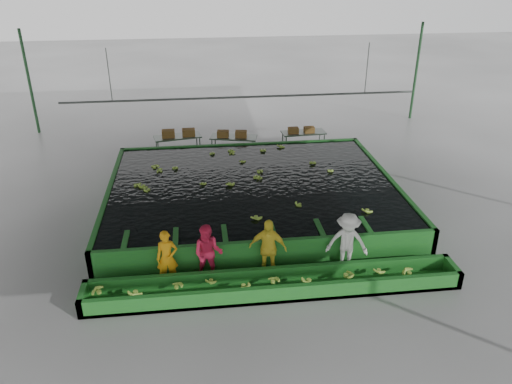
{
  "coord_description": "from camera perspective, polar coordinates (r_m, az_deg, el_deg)",
  "views": [
    {
      "loc": [
        -1.82,
        -14.25,
        8.21
      ],
      "look_at": [
        0.0,
        0.5,
        1.0
      ],
      "focal_mm": 35.0,
      "sensor_mm": 36.0,
      "label": 1
    }
  ],
  "objects": [
    {
      "name": "box_stack_mid",
      "position": [
        21.82,
        -2.76,
        6.31
      ],
      "size": [
        1.32,
        0.55,
        0.28
      ],
      "primitive_type": null,
      "rotation": [
        0.0,
        0.0,
        -0.16
      ],
      "color": "brown",
      "rests_on": "packing_table_mid"
    },
    {
      "name": "shed_posts",
      "position": [
        15.46,
        0.23,
        4.2
      ],
      "size": [
        20.0,
        22.0,
        5.0
      ],
      "primitive_type": null,
      "color": "#24502B",
      "rests_on": "ground"
    },
    {
      "name": "worker_c",
      "position": [
        13.7,
        1.36,
        -6.44
      ],
      "size": [
        1.11,
        0.69,
        1.77
      ],
      "primitive_type": "imported",
      "rotation": [
        0.0,
        0.0,
        -0.27
      ],
      "color": "yellow",
      "rests_on": "ground"
    },
    {
      "name": "packing_table_right",
      "position": [
        22.76,
        5.41,
        5.8
      ],
      "size": [
        1.99,
        0.9,
        0.88
      ],
      "primitive_type": null,
      "rotation": [
        0.0,
        0.0,
        0.06
      ],
      "color": "#59605B",
      "rests_on": "ground"
    },
    {
      "name": "rail_hanger_left",
      "position": [
        19.96,
        -16.45,
        12.68
      ],
      "size": [
        0.04,
        0.04,
        2.0
      ],
      "primitive_type": "cylinder",
      "color": "#59605B",
      "rests_on": "shed_roof"
    },
    {
      "name": "worker_d",
      "position": [
        14.15,
        10.38,
        -5.71
      ],
      "size": [
        1.29,
        0.95,
        1.79
      ],
      "primitive_type": "imported",
      "rotation": [
        0.0,
        0.0,
        -0.27
      ],
      "color": "silver",
      "rests_on": "ground"
    },
    {
      "name": "tank_water",
      "position": [
        17.48,
        -0.4,
        0.98
      ],
      "size": [
        9.7,
        7.7,
        0.0
      ],
      "primitive_type": "cube",
      "color": "black",
      "rests_on": "flotation_tank"
    },
    {
      "name": "sorting_trough",
      "position": [
        13.42,
        2.18,
        -10.52
      ],
      "size": [
        10.0,
        1.0,
        0.5
      ],
      "primitive_type": null,
      "color": "#1A5E1D",
      "rests_on": "ground"
    },
    {
      "name": "floating_bananas",
      "position": [
        18.2,
        -0.69,
        2.03
      ],
      "size": [
        9.33,
        6.36,
        0.13
      ],
      "primitive_type": null,
      "color": "#8DB93A",
      "rests_on": "tank_water"
    },
    {
      "name": "trough_bananas",
      "position": [
        13.33,
        2.19,
        -10.0
      ],
      "size": [
        8.46,
        0.56,
        0.11
      ],
      "primitive_type": null,
      "color": "#8DB93A",
      "rests_on": "sorting_trough"
    },
    {
      "name": "cableway_rail",
      "position": [
        20.03,
        -1.61,
        10.79
      ],
      "size": [
        0.08,
        0.08,
        14.0
      ],
      "primitive_type": "cylinder",
      "color": "#59605B",
      "rests_on": "shed_roof"
    },
    {
      "name": "worker_a",
      "position": [
        13.68,
        -10.12,
        -7.42
      ],
      "size": [
        0.61,
        0.43,
        1.58
      ],
      "primitive_type": "imported",
      "rotation": [
        0.0,
        0.0,
        0.09
      ],
      "color": "orange",
      "rests_on": "ground"
    },
    {
      "name": "worker_b",
      "position": [
        13.61,
        -5.48,
        -7.01
      ],
      "size": [
        0.93,
        0.79,
        1.69
      ],
      "primitive_type": "imported",
      "rotation": [
        0.0,
        0.0,
        -0.2
      ],
      "color": "#D92047",
      "rests_on": "ground"
    },
    {
      "name": "shed_roof",
      "position": [
        14.72,
        0.25,
        13.29
      ],
      "size": [
        20.0,
        22.0,
        0.04
      ],
      "primitive_type": "cube",
      "color": "gray",
      "rests_on": "shed_posts"
    },
    {
      "name": "packing_table_left",
      "position": [
        22.32,
        -8.89,
        5.23
      ],
      "size": [
        2.13,
        1.17,
        0.92
      ],
      "primitive_type": null,
      "rotation": [
        0.0,
        0.0,
        0.19
      ],
      "color": "#59605B",
      "rests_on": "ground"
    },
    {
      "name": "ground",
      "position": [
        16.55,
        0.21,
        -3.87
      ],
      "size": [
        80.0,
        80.0,
        0.0
      ],
      "primitive_type": "plane",
      "color": "slate",
      "rests_on": "ground"
    },
    {
      "name": "rail_hanger_right",
      "position": [
        20.85,
        12.57,
        13.63
      ],
      "size": [
        0.04,
        0.04,
        2.0
      ],
      "primitive_type": "cylinder",
      "color": "#59605B",
      "rests_on": "shed_roof"
    },
    {
      "name": "packing_table_mid",
      "position": [
        22.04,
        -2.56,
        5.24
      ],
      "size": [
        2.13,
        1.26,
        0.91
      ],
      "primitive_type": null,
      "rotation": [
        0.0,
        0.0,
        -0.25
      ],
      "color": "#59605B",
      "rests_on": "ground"
    },
    {
      "name": "flotation_tank",
      "position": [
        17.65,
        -0.4,
        -0.2
      ],
      "size": [
        10.0,
        8.0,
        0.9
      ],
      "primitive_type": null,
      "color": "#1A5E1D",
      "rests_on": "ground"
    },
    {
      "name": "box_stack_left",
      "position": [
        22.11,
        -8.82,
        6.3
      ],
      "size": [
        1.43,
        0.45,
        0.31
      ],
      "primitive_type": null,
      "rotation": [
        0.0,
        0.0,
        0.04
      ],
      "color": "brown",
      "rests_on": "packing_table_left"
    },
    {
      "name": "box_stack_right",
      "position": [
        22.5,
        5.18,
        6.77
      ],
      "size": [
        1.18,
        0.35,
        0.25
      ],
      "primitive_type": null,
      "rotation": [
        0.0,
        0.0,
        0.02
      ],
      "color": "brown",
      "rests_on": "packing_table_right"
    }
  ]
}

